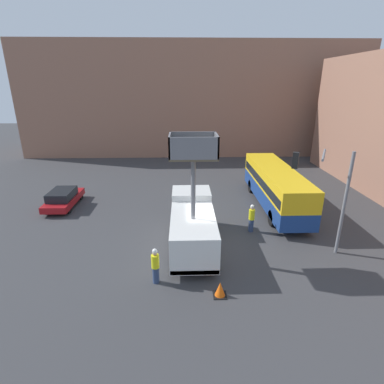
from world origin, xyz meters
name	(u,v)px	position (x,y,z in m)	size (l,w,h in m)	color
ground_plane	(209,248)	(0.00, 0.00, 0.00)	(120.00, 120.00, 0.00)	#38383A
building_backdrop_far	(193,99)	(0.00, 28.04, 7.05)	(44.00, 10.00, 14.10)	#936651
utility_truck	(192,222)	(-0.97, 0.33, 1.56)	(2.43, 6.84, 6.81)	silver
city_bus	(275,184)	(5.61, 6.25, 1.81)	(2.49, 10.76, 3.06)	navy
traffic_light_pole	(327,185)	(6.31, -0.21, 3.95)	(2.78, 2.53, 5.88)	slate
road_worker_near_truck	(155,266)	(-2.84, -3.09, 0.93)	(0.38, 0.38, 1.86)	navy
road_worker_directing	(252,218)	(2.91, 2.09, 0.95)	(0.38, 0.38, 1.88)	navy
traffic_cone_near_truck	(220,289)	(0.14, -4.16, 0.33)	(0.62, 0.62, 0.70)	black
parked_car_curbside	(63,198)	(-10.85, 6.71, 0.71)	(1.88, 4.46, 1.38)	maroon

